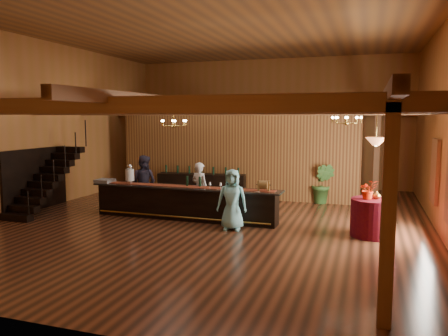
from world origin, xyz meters
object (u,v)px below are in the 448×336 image
(chandelier_left, at_px, (174,123))
(bartender, at_px, (200,189))
(round_table, at_px, (373,218))
(chandelier_right, at_px, (347,120))
(guest, at_px, (232,200))
(tasting_bar, at_px, (185,203))
(beverage_dispenser, at_px, (130,174))
(backbar_shelf, at_px, (201,186))
(raffle_drum, at_px, (264,185))
(pendant_lamp, at_px, (376,141))
(staff_second, at_px, (144,183))
(floor_plant, at_px, (323,184))

(chandelier_left, bearing_deg, bartender, 30.13)
(round_table, bearing_deg, chandelier_right, 125.14)
(guest, bearing_deg, chandelier_right, 22.43)
(round_table, bearing_deg, tasting_bar, 177.45)
(chandelier_left, bearing_deg, tasting_bar, -32.31)
(guest, bearing_deg, round_table, 0.78)
(beverage_dispenser, xyz_separation_m, backbar_shelf, (1.13, 3.17, -0.80))
(bartender, distance_m, guest, 2.05)
(raffle_drum, bearing_deg, round_table, -3.28)
(round_table, height_order, bartender, bartender)
(raffle_drum, height_order, round_table, raffle_drum)
(chandelier_left, height_order, pendant_lamp, same)
(chandelier_right, height_order, staff_second, chandelier_right)
(chandelier_left, bearing_deg, pendant_lamp, -5.22)
(raffle_drum, relative_size, floor_plant, 0.24)
(chandelier_right, distance_m, pendant_lamp, 1.44)
(pendant_lamp, height_order, staff_second, pendant_lamp)
(raffle_drum, height_order, chandelier_left, chandelier_left)
(tasting_bar, xyz_separation_m, round_table, (5.26, -0.23, -0.01))
(bartender, relative_size, floor_plant, 1.16)
(round_table, xyz_separation_m, staff_second, (-7.01, 0.98, 0.41))
(chandelier_left, relative_size, guest, 0.49)
(backbar_shelf, xyz_separation_m, chandelier_left, (0.28, -2.94, 2.38))
(raffle_drum, bearing_deg, bartender, 161.07)
(guest, bearing_deg, staff_second, 149.18)
(raffle_drum, xyz_separation_m, chandelier_right, (2.10, 0.93, 1.79))
(staff_second, relative_size, guest, 1.09)
(tasting_bar, bearing_deg, chandelier_right, 11.41)
(chandelier_right, distance_m, floor_plant, 3.67)
(pendant_lamp, xyz_separation_m, floor_plant, (-1.62, 3.87, -1.70))
(bartender, bearing_deg, pendant_lamp, -171.72)
(beverage_dispenser, bearing_deg, raffle_drum, -1.85)
(tasting_bar, relative_size, staff_second, 3.26)
(backbar_shelf, xyz_separation_m, bartender, (0.95, -2.56, 0.36))
(tasting_bar, bearing_deg, bartender, 72.98)
(tasting_bar, distance_m, backbar_shelf, 3.31)
(bartender, bearing_deg, beverage_dispenser, 34.90)
(backbar_shelf, bearing_deg, chandelier_right, -30.52)
(round_table, bearing_deg, raffle_drum, 176.72)
(pendant_lamp, distance_m, floor_plant, 4.53)
(backbar_shelf, distance_m, bartender, 2.75)
(backbar_shelf, bearing_deg, tasting_bar, -83.30)
(backbar_shelf, distance_m, round_table, 6.92)
(raffle_drum, bearing_deg, chandelier_left, 172.84)
(beverage_dispenser, height_order, pendant_lamp, pendant_lamp)
(raffle_drum, xyz_separation_m, pendant_lamp, (2.87, -0.16, 1.26))
(beverage_dispenser, distance_m, backbar_shelf, 3.45)
(backbar_shelf, xyz_separation_m, floor_plant, (4.37, 0.41, 0.24))
(raffle_drum, bearing_deg, floor_plant, 71.43)
(raffle_drum, xyz_separation_m, backbar_shelf, (-3.13, 3.30, -0.69))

